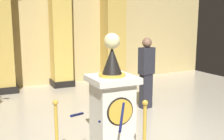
# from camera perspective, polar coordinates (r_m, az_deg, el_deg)

# --- Properties ---
(back_wall) EXTENTS (12.00, 0.16, 4.03)m
(back_wall) POSITION_cam_1_polar(r_m,az_deg,el_deg) (9.27, -11.56, 9.56)
(back_wall) COLOR tan
(back_wall) RESTS_ON ground_plane
(pedestal_clock) EXTENTS (0.75, 0.75, 1.90)m
(pedestal_clock) POSITION_cam_1_polar(r_m,az_deg,el_deg) (4.54, 0.02, -6.86)
(pedestal_clock) COLOR silver
(pedestal_clock) RESTS_ON ground_plane
(velvet_rope) EXTENTS (0.90, 0.89, 0.22)m
(velvet_rope) POSITION_cam_1_polar(r_m,az_deg,el_deg) (3.82, -2.67, -9.62)
(velvet_rope) COLOR #141947
(column_right) EXTENTS (0.83, 0.83, 3.87)m
(column_right) POSITION_cam_1_polar(r_m,az_deg,el_deg) (9.50, 0.19, 9.20)
(column_right) COLOR black
(column_right) RESTS_ON ground_plane
(column_centre_rear) EXTENTS (0.72, 0.72, 3.87)m
(column_centre_rear) POSITION_cam_1_polar(r_m,az_deg,el_deg) (8.86, -10.87, 8.95)
(column_centre_rear) COLOR black
(column_centre_rear) RESTS_ON ground_plane
(bystander_guest) EXTENTS (0.40, 0.29, 1.71)m
(bystander_guest) POSITION_cam_1_polar(r_m,az_deg,el_deg) (6.52, 7.27, -0.23)
(bystander_guest) COLOR #26262D
(bystander_guest) RESTS_ON ground_plane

